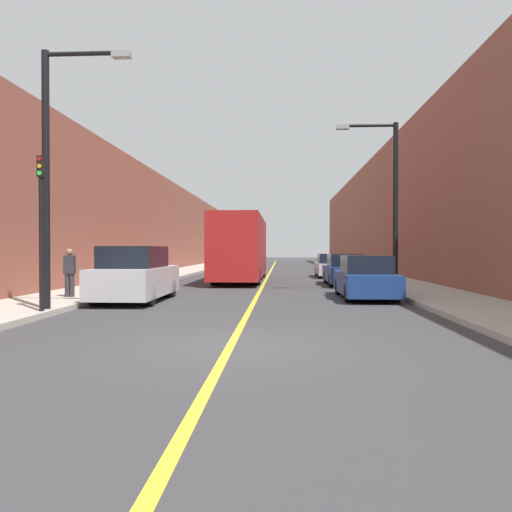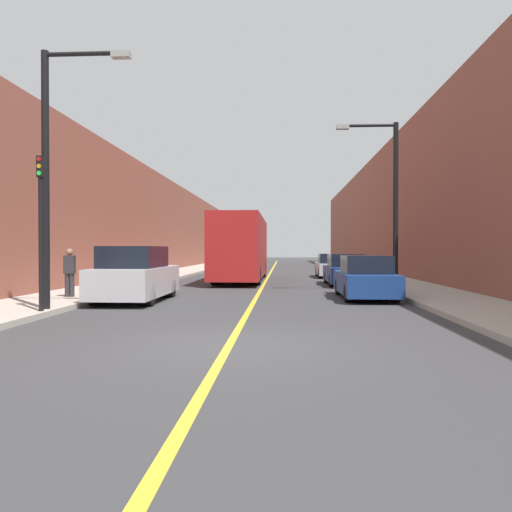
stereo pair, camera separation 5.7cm
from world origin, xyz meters
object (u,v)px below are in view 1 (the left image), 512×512
Objects in this scene: car_right_mid at (344,271)px; pedestrian at (70,272)px; car_right_far at (331,267)px; street_lamp_right at (390,194)px; street_lamp_left at (54,161)px; traffic_light at (41,226)px; parked_suv_left at (136,276)px; bus at (241,247)px; car_right_near at (365,279)px.

pedestrian reaches higher than car_right_mid.
car_right_far is 0.64× the size of street_lamp_right.
car_right_far is 20.84m from street_lamp_left.
street_lamp_left reaches higher than traffic_light.
parked_suv_left is 4.90m from street_lamp_left.
bus is at bearing 75.48° from street_lamp_left.
bus reaches higher than car_right_near.
traffic_light reaches higher than car_right_mid.
traffic_light is at bearing -104.50° from bus.
traffic_light is at bearing -108.04° from parked_suv_left.
bus is at bearing 129.22° from street_lamp_right.
street_lamp_left is 1.83m from traffic_light.
parked_suv_left is 11.40m from car_right_mid.
car_right_near is 0.68× the size of street_lamp_right.
traffic_light is (-9.30, -18.86, 1.68)m from car_right_far.
car_right_mid is at bearing -30.42° from bus.
car_right_mid is 15.33m from traffic_light.
parked_suv_left is (-2.65, -11.27, -1.00)m from bus.
street_lamp_right is at bearing -76.48° from car_right_mid.
car_right_mid is (5.34, -3.13, -1.17)m from bus.
car_right_far is 0.61× the size of street_lamp_left.
car_right_far is at bearing 63.47° from street_lamp_left.
street_lamp_left is (-3.82, -14.75, 2.24)m from bus.
parked_suv_left is at bearing 71.40° from street_lamp_left.
bus is 15.40m from street_lamp_left.
pedestrian is (-1.05, 3.38, -3.11)m from street_lamp_left.
car_right_near is at bearing 9.85° from parked_suv_left.
pedestrian is at bearing -113.21° from bus.
bus is 2.67× the size of car_right_far.
traffic_light is at bearing -76.32° from pedestrian.
traffic_light is at bearing -103.86° from street_lamp_left.
pedestrian is at bearing 103.68° from traffic_light.
car_right_far is at bearing 95.62° from street_lamp_right.
street_lamp_right is (10.32, 6.78, -0.18)m from street_lamp_left.
street_lamp_right reaches higher than car_right_near.
pedestrian is (-4.87, -11.37, -0.87)m from bus.
car_right_near is 3.98m from street_lamp_right.
parked_suv_left is 1.12× the size of car_right_far.
pedestrian reaches higher than car_right_far.
traffic_light is at bearing -149.88° from car_right_near.
parked_suv_left is 2.23m from pedestrian.
street_lamp_right reaches higher than pedestrian.
car_right_near is at bearing 30.12° from traffic_light.
street_lamp_right reaches higher than traffic_light.
street_lamp_right reaches higher than parked_suv_left.
parked_suv_left reaches higher than car_right_far.
street_lamp_right is (1.14, -11.60, 3.26)m from car_right_far.
traffic_light is at bearing -145.18° from street_lamp_right.
street_lamp_left is at bearing -104.52° from bus.
traffic_light is 2.47× the size of pedestrian.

